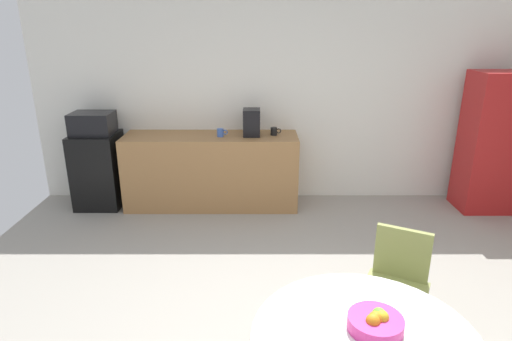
% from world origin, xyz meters
% --- Properties ---
extents(wall_back, '(6.00, 0.10, 2.60)m').
position_xyz_m(wall_back, '(0.00, 3.00, 1.30)').
color(wall_back, white).
rests_on(wall_back, ground_plane).
extents(counter_block, '(2.10, 0.60, 0.90)m').
position_xyz_m(counter_block, '(-0.79, 2.65, 0.45)').
color(counter_block, '#9E7042').
rests_on(counter_block, ground_plane).
extents(mini_fridge, '(0.54, 0.54, 0.92)m').
position_xyz_m(mini_fridge, '(-2.19, 2.65, 0.46)').
color(mini_fridge, black).
rests_on(mini_fridge, ground_plane).
extents(microwave, '(0.48, 0.38, 0.26)m').
position_xyz_m(microwave, '(-2.19, 2.65, 1.05)').
color(microwave, black).
rests_on(microwave, mini_fridge).
extents(locker_cabinet, '(0.60, 0.50, 1.67)m').
position_xyz_m(locker_cabinet, '(2.55, 2.55, 0.83)').
color(locker_cabinet, '#B21E1E').
rests_on(locker_cabinet, ground_plane).
extents(chair_olive, '(0.57, 0.57, 0.83)m').
position_xyz_m(chair_olive, '(0.75, 0.22, 0.52)').
color(chair_olive, silver).
rests_on(chair_olive, ground_plane).
extents(fruit_bowl, '(0.28, 0.28, 0.11)m').
position_xyz_m(fruit_bowl, '(0.36, -0.59, 0.77)').
color(fruit_bowl, '#D8338C').
rests_on(fruit_bowl, round_table).
extents(mug_white, '(0.13, 0.08, 0.09)m').
position_xyz_m(mug_white, '(-0.66, 2.60, 0.95)').
color(mug_white, '#3F66BF').
rests_on(mug_white, counter_block).
extents(mug_green, '(0.13, 0.08, 0.09)m').
position_xyz_m(mug_green, '(-0.02, 2.67, 0.95)').
color(mug_green, black).
rests_on(mug_green, counter_block).
extents(coffee_maker, '(0.20, 0.24, 0.32)m').
position_xyz_m(coffee_maker, '(-0.29, 2.65, 1.06)').
color(coffee_maker, black).
rests_on(coffee_maker, counter_block).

